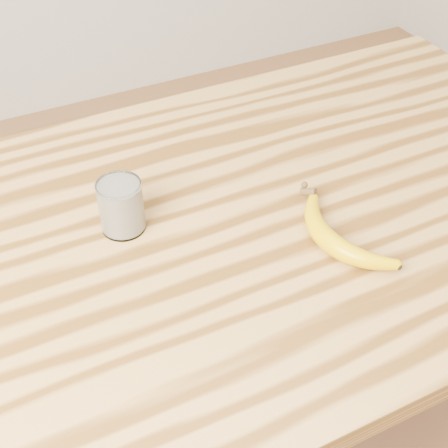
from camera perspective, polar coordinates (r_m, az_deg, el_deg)
name	(u,v)px	position (r m, az deg, el deg)	size (l,w,h in m)	color
table	(285,254)	(1.14, 5.56, -2.76)	(1.20, 0.80, 0.90)	#A87B3C
smoothie_glass	(121,206)	(0.98, -9.38, 1.62)	(0.07, 0.07, 0.09)	white
banana	(329,242)	(0.96, 9.59, -1.63)	(0.10, 0.27, 0.03)	#D0A500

